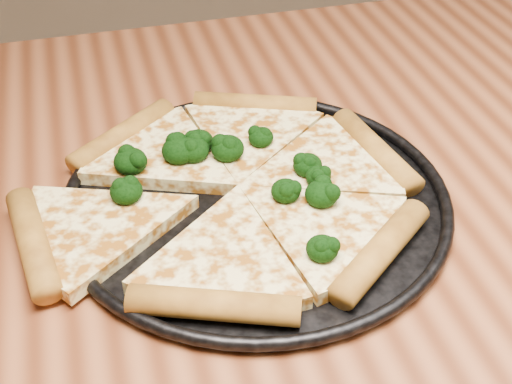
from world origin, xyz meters
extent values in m
cube|color=brown|center=(0.00, 0.00, 0.73)|extent=(1.20, 0.90, 0.04)
cylinder|color=black|center=(-0.11, 0.02, 0.75)|extent=(0.37, 0.37, 0.01)
torus|color=black|center=(-0.11, 0.02, 0.76)|extent=(0.38, 0.38, 0.01)
cylinder|color=#B8812E|center=(0.03, 0.05, 0.77)|extent=(0.05, 0.14, 0.03)
cylinder|color=#B8812E|center=(-0.07, 0.17, 0.77)|extent=(0.14, 0.08, 0.03)
cylinder|color=#B8812E|center=(-0.22, 0.15, 0.77)|extent=(0.13, 0.11, 0.03)
cylinder|color=#B8812E|center=(-0.32, 0.00, 0.77)|extent=(0.05, 0.14, 0.03)
cylinder|color=#B8812E|center=(-0.18, -0.12, 0.77)|extent=(0.14, 0.08, 0.03)
cylinder|color=#B8812E|center=(-0.03, -0.09, 0.77)|extent=(0.13, 0.11, 0.03)
ellipsoid|color=black|center=(-0.05, 0.01, 0.78)|extent=(0.02, 0.02, 0.02)
ellipsoid|color=black|center=(-0.15, 0.10, 0.78)|extent=(0.03, 0.03, 0.02)
ellipsoid|color=black|center=(-0.23, 0.03, 0.78)|extent=(0.03, 0.03, 0.02)
ellipsoid|color=black|center=(-0.22, 0.08, 0.78)|extent=(0.03, 0.03, 0.03)
ellipsoid|color=black|center=(-0.08, -0.09, 0.78)|extent=(0.03, 0.03, 0.02)
ellipsoid|color=black|center=(-0.17, 0.09, 0.78)|extent=(0.03, 0.03, 0.03)
ellipsoid|color=black|center=(-0.09, 0.00, 0.78)|extent=(0.03, 0.03, 0.02)
ellipsoid|color=black|center=(-0.12, 0.08, 0.78)|extent=(0.03, 0.03, 0.03)
ellipsoid|color=black|center=(-0.05, -0.02, 0.78)|extent=(0.03, 0.03, 0.02)
ellipsoid|color=black|center=(-0.16, 0.08, 0.78)|extent=(0.03, 0.03, 0.02)
ellipsoid|color=black|center=(-0.05, 0.03, 0.78)|extent=(0.03, 0.03, 0.02)
ellipsoid|color=black|center=(-0.08, 0.09, 0.78)|extent=(0.03, 0.03, 0.02)
camera|label=1|loc=(-0.25, -0.50, 1.19)|focal=49.56mm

